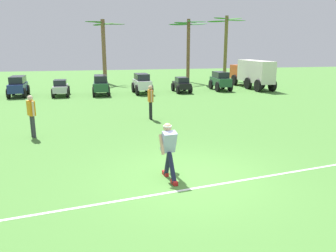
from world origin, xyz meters
TOP-DOWN VIEW (x-y plane):
  - ground_plane at (0.00, 0.00)m, footprint 80.00×80.00m
  - field_line_paint at (0.00, -0.59)m, footprint 27.56×4.19m
  - frisbee_thrower at (-0.58, 0.11)m, footprint 0.47×1.11m
  - frisbee_in_flight at (-0.46, 0.69)m, footprint 0.27×0.27m
  - teammate_near_sideline at (0.13, 7.07)m, footprint 0.22×0.49m
  - teammate_midfield at (-4.61, 5.01)m, footprint 0.34×0.46m
  - parked_car_slot_b at (-7.36, 16.01)m, footprint 1.26×2.44m
  - parked_car_slot_c at (-4.60, 15.59)m, footprint 1.14×2.22m
  - parked_car_slot_d at (-1.94, 15.56)m, footprint 1.16×2.41m
  - parked_car_slot_e at (0.92, 15.61)m, footprint 1.28×2.40m
  - parked_car_slot_f at (3.84, 15.65)m, footprint 1.08×2.20m
  - parked_car_slot_g at (7.02, 16.07)m, footprint 1.22×2.38m
  - box_truck at (9.97, 16.85)m, footprint 1.41×5.91m
  - palm_tree_far_left at (-1.40, 23.21)m, footprint 3.53×3.40m
  - palm_tree_left_of_centre at (6.22, 22.36)m, footprint 3.36×3.30m
  - palm_tree_right_of_centre at (10.26, 23.27)m, footprint 3.60×3.59m

SIDE VIEW (x-z plane):
  - ground_plane at x=0.00m, z-range 0.00..0.00m
  - field_line_paint at x=0.00m, z-range 0.00..0.01m
  - parked_car_slot_c at x=-4.60m, z-range 0.01..1.11m
  - parked_car_slot_f at x=3.84m, z-range 0.01..1.11m
  - frisbee_in_flight at x=-0.46m, z-range 0.57..0.65m
  - parked_car_slot_b at x=-7.36m, z-range 0.05..1.39m
  - parked_car_slot_d at x=-1.94m, z-range 0.05..1.39m
  - parked_car_slot_e at x=0.92m, z-range 0.04..1.44m
  - parked_car_slot_g at x=7.02m, z-range 0.04..1.44m
  - frisbee_thrower at x=-0.58m, z-range 0.09..1.52m
  - teammate_near_sideline at x=0.13m, z-range 0.16..1.72m
  - teammate_midfield at x=-4.61m, z-range 0.16..1.72m
  - box_truck at x=9.97m, z-range 0.13..2.33m
  - palm_tree_far_left at x=-1.40m, z-range 0.54..6.14m
  - palm_tree_left_of_centre at x=6.22m, z-range 0.74..6.43m
  - palm_tree_right_of_centre at x=10.26m, z-range 0.59..6.70m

